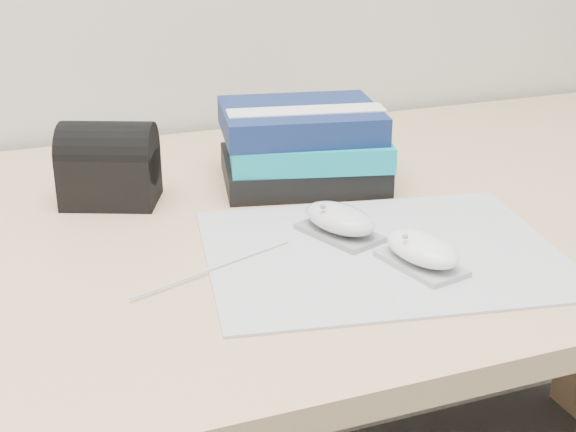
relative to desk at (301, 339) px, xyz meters
name	(u,v)px	position (x,y,z in m)	size (l,w,h in m)	color
desk	(301,339)	(0.00, 0.00, 0.00)	(1.60, 0.80, 0.73)	tan
mousepad	(382,252)	(0.01, -0.22, 0.24)	(0.40, 0.31, 0.00)	#9C9BA4
mouse_rear	(340,221)	(-0.02, -0.16, 0.26)	(0.09, 0.12, 0.04)	gray
mouse_front	(422,251)	(0.03, -0.27, 0.26)	(0.08, 0.11, 0.04)	#A5A6A8
usb_cable	(215,268)	(-0.18, -0.20, 0.24)	(0.00, 0.00, 0.21)	silver
book_stack	(303,145)	(0.02, 0.04, 0.29)	(0.26, 0.22, 0.11)	black
pouch	(109,164)	(-0.25, 0.05, 0.29)	(0.14, 0.12, 0.11)	black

